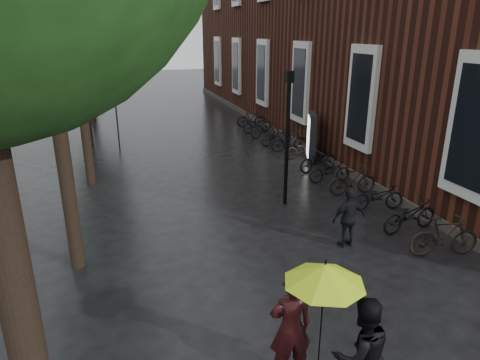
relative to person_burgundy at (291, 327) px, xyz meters
name	(u,v)px	position (x,y,z in m)	size (l,w,h in m)	color
brick_building	(357,16)	(11.21, 17.06, 5.06)	(10.20, 33.20, 12.00)	#38160F
person_burgundy	(291,327)	(0.00, 0.00, 0.00)	(0.68, 0.45, 1.87)	black
person_black	(361,354)	(0.73, -0.80, -0.03)	(0.88, 0.69, 1.81)	black
lime_umbrella	(325,274)	(0.28, -0.41, 1.13)	(1.17, 1.17, 1.71)	black
pedestrian_walking	(349,218)	(3.19, 3.61, -0.15)	(0.91, 0.38, 1.56)	black
parked_bicycles	(311,156)	(5.31, 10.00, -0.47)	(2.10, 16.30, 1.04)	black
ad_lightbox	(311,137)	(5.69, 10.81, 0.09)	(0.31, 1.35, 2.03)	black
lamp_post	(288,126)	(2.78, 6.70, 1.58)	(0.21, 0.21, 4.14)	black
cycle_sign	(117,105)	(-1.92, 15.36, 1.09)	(0.16, 0.56, 3.06)	#262628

